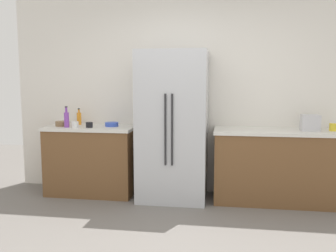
{
  "coord_description": "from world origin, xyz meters",
  "views": [
    {
      "loc": [
        0.46,
        -2.97,
        1.53
      ],
      "look_at": [
        -0.07,
        0.5,
        1.09
      ],
      "focal_mm": 39.13,
      "sensor_mm": 36.0,
      "label": 1
    }
  ],
  "objects_px": {
    "refrigerator": "(173,126)",
    "bottle_a": "(79,118)",
    "cup_a": "(333,127)",
    "cup_c": "(75,125)",
    "toaster": "(310,123)",
    "cup_b": "(89,125)",
    "bowl_a": "(112,124)",
    "bottle_b": "(67,119)",
    "bowl_b": "(62,124)"
  },
  "relations": [
    {
      "from": "refrigerator",
      "to": "toaster",
      "type": "xyz_separation_m",
      "value": [
        1.68,
        0.06,
        0.07
      ]
    },
    {
      "from": "cup_c",
      "to": "cup_a",
      "type": "bearing_deg",
      "value": 3.03
    },
    {
      "from": "cup_a",
      "to": "cup_c",
      "type": "height_order",
      "value": "cup_a"
    },
    {
      "from": "bowl_a",
      "to": "cup_a",
      "type": "bearing_deg",
      "value": -0.46
    },
    {
      "from": "cup_a",
      "to": "cup_b",
      "type": "relative_size",
      "value": 1.03
    },
    {
      "from": "toaster",
      "to": "cup_b",
      "type": "bearing_deg",
      "value": -177.34
    },
    {
      "from": "cup_c",
      "to": "bowl_b",
      "type": "bearing_deg",
      "value": 153.58
    },
    {
      "from": "cup_b",
      "to": "bowl_a",
      "type": "bearing_deg",
      "value": 34.5
    },
    {
      "from": "toaster",
      "to": "cup_c",
      "type": "bearing_deg",
      "value": -177.08
    },
    {
      "from": "bottle_b",
      "to": "bottle_a",
      "type": "bearing_deg",
      "value": 81.04
    },
    {
      "from": "cup_c",
      "to": "cup_b",
      "type": "bearing_deg",
      "value": 6.8
    },
    {
      "from": "refrigerator",
      "to": "cup_c",
      "type": "distance_m",
      "value": 1.27
    },
    {
      "from": "bottle_a",
      "to": "bowl_a",
      "type": "bearing_deg",
      "value": -12.33
    },
    {
      "from": "cup_b",
      "to": "bowl_a",
      "type": "height_order",
      "value": "cup_b"
    },
    {
      "from": "toaster",
      "to": "cup_a",
      "type": "bearing_deg",
      "value": 4.17
    },
    {
      "from": "bottle_b",
      "to": "refrigerator",
      "type": "bearing_deg",
      "value": 3.65
    },
    {
      "from": "bottle_a",
      "to": "cup_b",
      "type": "bearing_deg",
      "value": -47.98
    },
    {
      "from": "bottle_b",
      "to": "cup_c",
      "type": "bearing_deg",
      "value": -0.66
    },
    {
      "from": "cup_b",
      "to": "bowl_a",
      "type": "distance_m",
      "value": 0.3
    },
    {
      "from": "bowl_a",
      "to": "bowl_b",
      "type": "relative_size",
      "value": 0.96
    },
    {
      "from": "toaster",
      "to": "cup_b",
      "type": "relative_size",
      "value": 2.42
    },
    {
      "from": "cup_a",
      "to": "bowl_a",
      "type": "xyz_separation_m",
      "value": [
        -2.79,
        0.02,
        -0.02
      ]
    },
    {
      "from": "refrigerator",
      "to": "bottle_a",
      "type": "bearing_deg",
      "value": 170.99
    },
    {
      "from": "cup_a",
      "to": "bowl_a",
      "type": "height_order",
      "value": "cup_a"
    },
    {
      "from": "cup_a",
      "to": "cup_c",
      "type": "relative_size",
      "value": 1.06
    },
    {
      "from": "toaster",
      "to": "bowl_a",
      "type": "bearing_deg",
      "value": 179.04
    },
    {
      "from": "bottle_a",
      "to": "cup_a",
      "type": "distance_m",
      "value": 3.29
    },
    {
      "from": "refrigerator",
      "to": "bottle_a",
      "type": "distance_m",
      "value": 1.36
    },
    {
      "from": "bottle_a",
      "to": "bottle_b",
      "type": "distance_m",
      "value": 0.31
    },
    {
      "from": "toaster",
      "to": "bottle_a",
      "type": "xyz_separation_m",
      "value": [
        -3.02,
        0.15,
        -0.01
      ]
    },
    {
      "from": "refrigerator",
      "to": "bowl_b",
      "type": "height_order",
      "value": "refrigerator"
    },
    {
      "from": "bottle_a",
      "to": "cup_b",
      "type": "relative_size",
      "value": 2.56
    },
    {
      "from": "bowl_b",
      "to": "toaster",
      "type": "bearing_deg",
      "value": 0.67
    },
    {
      "from": "cup_b",
      "to": "bowl_b",
      "type": "xyz_separation_m",
      "value": [
        -0.41,
        0.09,
        -0.0
      ]
    },
    {
      "from": "toaster",
      "to": "cup_a",
      "type": "xyz_separation_m",
      "value": [
        0.27,
        0.02,
        -0.05
      ]
    },
    {
      "from": "refrigerator",
      "to": "cup_a",
      "type": "xyz_separation_m",
      "value": [
        1.95,
        0.08,
        0.01
      ]
    },
    {
      "from": "bowl_a",
      "to": "bottle_b",
      "type": "bearing_deg",
      "value": -160.77
    },
    {
      "from": "bottle_a",
      "to": "bowl_a",
      "type": "xyz_separation_m",
      "value": [
        0.5,
        -0.11,
        -0.06
      ]
    },
    {
      "from": "cup_a",
      "to": "bowl_b",
      "type": "relative_size",
      "value": 0.5
    },
    {
      "from": "refrigerator",
      "to": "bottle_b",
      "type": "bearing_deg",
      "value": -176.35
    },
    {
      "from": "bottle_a",
      "to": "cup_a",
      "type": "bearing_deg",
      "value": -2.3
    },
    {
      "from": "refrigerator",
      "to": "bottle_b",
      "type": "distance_m",
      "value": 1.39
    },
    {
      "from": "refrigerator",
      "to": "bottle_b",
      "type": "relative_size",
      "value": 6.84
    },
    {
      "from": "bottle_a",
      "to": "cup_c",
      "type": "distance_m",
      "value": 0.31
    },
    {
      "from": "bowl_b",
      "to": "cup_b",
      "type": "bearing_deg",
      "value": -12.54
    },
    {
      "from": "cup_a",
      "to": "bottle_a",
      "type": "bearing_deg",
      "value": 177.7
    },
    {
      "from": "toaster",
      "to": "bowl_a",
      "type": "distance_m",
      "value": 2.52
    },
    {
      "from": "cup_a",
      "to": "bowl_a",
      "type": "relative_size",
      "value": 0.52
    },
    {
      "from": "cup_c",
      "to": "bowl_a",
      "type": "bearing_deg",
      "value": 24.05
    },
    {
      "from": "refrigerator",
      "to": "cup_c",
      "type": "height_order",
      "value": "refrigerator"
    }
  ]
}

